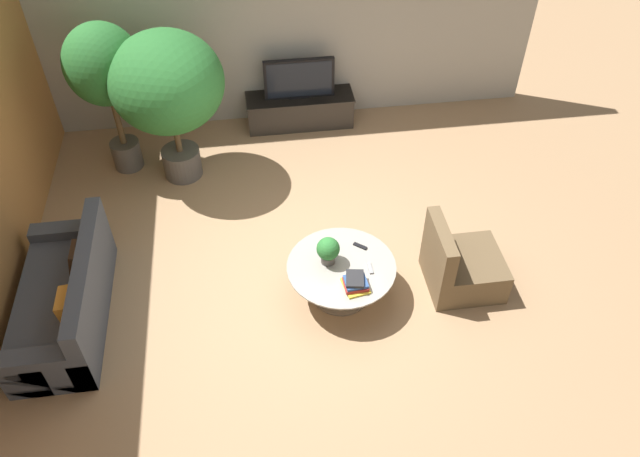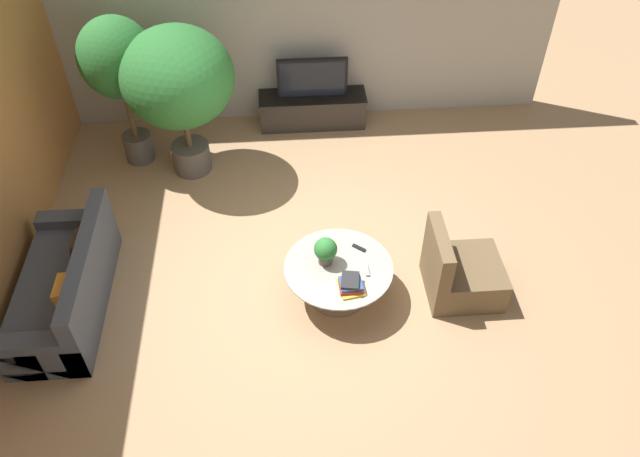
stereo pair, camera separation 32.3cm
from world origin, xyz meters
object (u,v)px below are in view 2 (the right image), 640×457
object	(u,v)px
potted_palm_tall	(118,64)
potted_palm_corner	(178,81)
coffee_table	(338,275)
armchair_wicker	(459,273)
television	(312,78)
potted_plant_tabletop	(326,250)
media_console	(312,109)
couch_by_wall	(67,287)

from	to	relation	value
potted_palm_tall	potted_palm_corner	bearing A→B (deg)	-20.84
coffee_table	armchair_wicker	world-z (taller)	armchair_wicker
television	potted_plant_tabletop	distance (m)	3.26
media_console	armchair_wicker	world-z (taller)	armchair_wicker
television	coffee_table	world-z (taller)	television
coffee_table	potted_palm_tall	xyz separation A→B (m)	(-2.51, 2.67, 1.14)
potted_palm_corner	potted_plant_tabletop	size ratio (longest dim) A/B	6.28
potted_palm_corner	potted_plant_tabletop	bearing A→B (deg)	-54.76
potted_palm_corner	potted_plant_tabletop	distance (m)	2.91
television	couch_by_wall	bearing A→B (deg)	-131.08
couch_by_wall	potted_palm_corner	xyz separation A→B (m)	(1.14, 2.30, 1.08)
potted_palm_tall	potted_palm_corner	xyz separation A→B (m)	(0.75, -0.28, -0.10)
coffee_table	couch_by_wall	bearing A→B (deg)	178.44
potted_palm_tall	potted_palm_corner	size ratio (longest dim) A/B	1.02
coffee_table	potted_palm_corner	distance (m)	3.14
potted_palm_tall	potted_palm_corner	world-z (taller)	potted_palm_tall
potted_palm_corner	armchair_wicker	bearing A→B (deg)	-37.89
armchair_wicker	couch_by_wall	bearing A→B (deg)	88.64
media_console	couch_by_wall	xyz separation A→B (m)	(-2.84, -3.26, 0.04)
coffee_table	potted_palm_corner	xyz separation A→B (m)	(-1.76, 2.38, 1.04)
coffee_table	potted_palm_corner	bearing A→B (deg)	126.45
potted_palm_corner	couch_by_wall	bearing A→B (deg)	-116.38
coffee_table	potted_plant_tabletop	bearing A→B (deg)	149.04
media_console	coffee_table	bearing A→B (deg)	-88.97
coffee_table	armchair_wicker	distance (m)	1.33
couch_by_wall	potted_plant_tabletop	bearing A→B (deg)	90.02
armchair_wicker	potted_palm_corner	xyz separation A→B (m)	(-3.09, 2.41, 1.09)
television	potted_palm_corner	size ratio (longest dim) A/B	0.49
coffee_table	potted_palm_corner	size ratio (longest dim) A/B	0.58
potted_palm_corner	potted_palm_tall	bearing A→B (deg)	159.16
media_console	potted_plant_tabletop	distance (m)	3.29
media_console	armchair_wicker	size ratio (longest dim) A/B	1.81
television	potted_palm_corner	distance (m)	2.04
media_console	potted_palm_corner	xyz separation A→B (m)	(-1.70, -0.96, 1.12)
couch_by_wall	media_console	bearing A→B (deg)	138.94
couch_by_wall	potted_plant_tabletop	distance (m)	2.79
coffee_table	potted_plant_tabletop	world-z (taller)	potted_plant_tabletop
coffee_table	media_console	bearing A→B (deg)	91.03
media_console	television	distance (m)	0.51
potted_plant_tabletop	coffee_table	bearing A→B (deg)	-30.96
armchair_wicker	potted_palm_corner	bearing A→B (deg)	52.11
coffee_table	potted_plant_tabletop	xyz separation A→B (m)	(-0.13, 0.08, 0.31)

